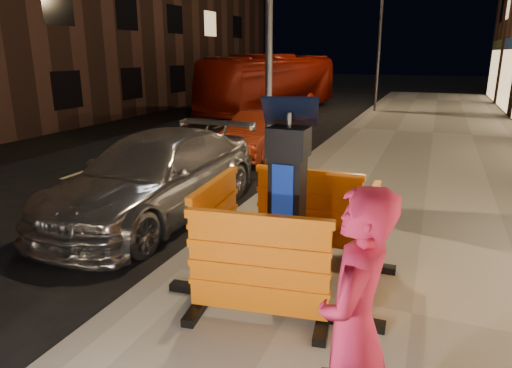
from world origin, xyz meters
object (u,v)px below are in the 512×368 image
at_px(barrier_back, 308,211).
at_px(man, 354,329).
at_px(barrier_bldgside, 367,248).
at_px(car_red, 259,155).
at_px(parking_kiosk, 287,198).
at_px(barrier_front, 258,269).
at_px(car_silver, 158,215).
at_px(barrier_kerbside, 215,225).
at_px(bus_doubledecker, 273,112).

distance_m(barrier_back, man, 3.40).
bearing_deg(barrier_bldgside, car_red, 28.69).
xyz_separation_m(parking_kiosk, car_red, (-3.11, 7.17, -1.21)).
distance_m(barrier_front, barrier_bldgside, 1.34).
bearing_deg(man, car_red, -150.66).
relative_size(car_silver, man, 2.60).
bearing_deg(car_red, barrier_kerbside, -71.98).
height_order(barrier_front, car_red, barrier_front).
relative_size(barrier_bldgside, car_red, 0.40).
bearing_deg(bus_doubledecker, barrier_back, -60.27).
relative_size(barrier_kerbside, car_red, 0.40).
bearing_deg(car_silver, man, -41.59).
bearing_deg(barrier_back, car_silver, 164.82).
bearing_deg(car_silver, car_red, 93.03).
bearing_deg(barrier_bldgside, bus_doubledecker, 21.94).
bearing_deg(bus_doubledecker, parking_kiosk, -61.38).
bearing_deg(barrier_kerbside, car_silver, 44.52).
height_order(car_red, man, man).
bearing_deg(barrier_kerbside, car_red, 11.94).
bearing_deg(barrier_front, barrier_back, 82.17).
distance_m(car_red, man, 10.38).
xyz_separation_m(parking_kiosk, barrier_front, (0.00, -0.95, -0.47)).
bearing_deg(bus_doubledecker, barrier_front, -62.38).
distance_m(barrier_kerbside, man, 3.09).
bearing_deg(barrier_bldgside, car_silver, 65.04).
relative_size(barrier_front, barrier_kerbside, 1.00).
height_order(barrier_back, barrier_kerbside, same).
relative_size(barrier_front, barrier_back, 1.00).
distance_m(car_silver, man, 5.90).
height_order(parking_kiosk, man, parking_kiosk).
relative_size(parking_kiosk, barrier_kerbside, 1.40).
height_order(barrier_bldgside, car_silver, barrier_bldgside).
xyz_separation_m(barrier_front, car_red, (-3.11, 8.12, -0.74)).
distance_m(barrier_front, man, 1.76).
distance_m(barrier_bldgside, car_silver, 4.42).
distance_m(barrier_front, bus_doubledecker, 18.55).
xyz_separation_m(parking_kiosk, barrier_back, (0.00, 0.95, -0.47)).
bearing_deg(barrier_back, man, -69.68).
relative_size(barrier_kerbside, car_silver, 0.30).
xyz_separation_m(barrier_back, car_silver, (-3.02, 0.83, -0.74)).
height_order(parking_kiosk, barrier_back, parking_kiosk).
relative_size(barrier_back, bus_doubledecker, 0.15).
bearing_deg(barrier_bldgside, man, -175.36).
xyz_separation_m(barrier_front, barrier_bldgside, (0.95, 0.95, 0.00)).
xyz_separation_m(barrier_back, man, (1.16, -3.17, 0.38)).
xyz_separation_m(barrier_kerbside, man, (2.11, -2.22, 0.38)).
distance_m(barrier_back, bus_doubledecker, 16.76).
bearing_deg(barrier_bldgside, barrier_front, 134.17).
xyz_separation_m(barrier_back, barrier_kerbside, (-0.95, -0.95, 0.00)).
relative_size(parking_kiosk, bus_doubledecker, 0.21).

